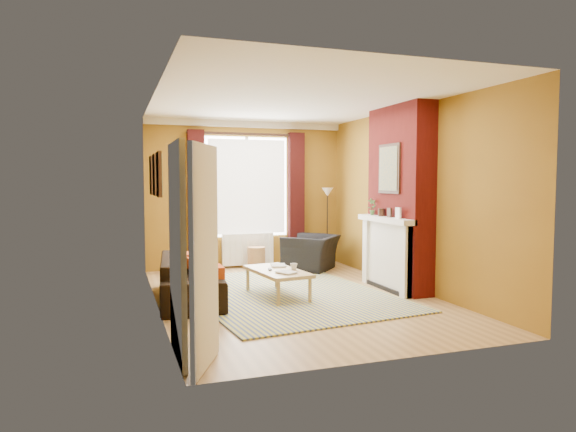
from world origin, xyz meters
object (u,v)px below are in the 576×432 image
object	(u,v)px
wicker_stool	(256,258)
sofa	(191,278)
coffee_table	(277,273)
armchair	(311,253)
floor_lamp	(327,204)

from	to	relation	value
wicker_stool	sofa	bearing A→B (deg)	-126.04
sofa	wicker_stool	distance (m)	2.59
sofa	coffee_table	size ratio (longest dim) A/B	1.66
armchair	coffee_table	world-z (taller)	armchair
wicker_stool	armchair	bearing A→B (deg)	-24.60
coffee_table	wicker_stool	size ratio (longest dim) A/B	3.00
armchair	wicker_stool	xyz separation A→B (m)	(-0.94, 0.43, -0.11)
sofa	armchair	size ratio (longest dim) A/B	2.10
armchair	floor_lamp	size ratio (longest dim) A/B	0.65
sofa	armchair	xyz separation A→B (m)	(2.46, 1.66, 0.02)
coffee_table	floor_lamp	world-z (taller)	floor_lamp
sofa	floor_lamp	size ratio (longest dim) A/B	1.37
sofa	coffee_table	distance (m)	1.22
coffee_table	floor_lamp	size ratio (longest dim) A/B	0.82
armchair	coffee_table	xyz separation A→B (m)	(-1.27, -1.92, 0.03)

